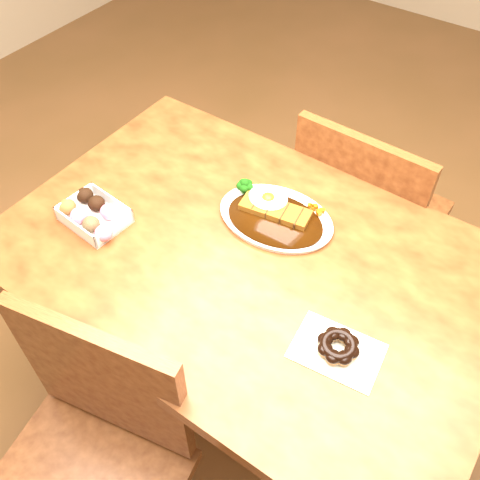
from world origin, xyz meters
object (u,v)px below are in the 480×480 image
Objects in this scene: chair_far at (363,217)px; katsu_curry_plate at (275,214)px; donut_box at (93,214)px; pon_de_ring at (338,347)px; table at (250,281)px; chair_near at (90,467)px.

chair_far is 2.80× the size of katsu_curry_plate.
chair_far is 4.78× the size of donut_box.
pon_de_ring is (0.20, -0.65, 0.29)m from chair_far.
pon_de_ring is (0.29, -0.11, 0.12)m from table.
chair_far is 1.00× the size of chair_near.
table is 0.43m from donut_box.
katsu_curry_plate is at bearing 76.59° from chair_far.
chair_near is at bearing -94.54° from katsu_curry_plate.
donut_box is at bearing -178.52° from pon_de_ring.
table is 6.60× the size of donut_box.
chair_far is 4.49× the size of pon_de_ring.
donut_box reaches higher than pon_de_ring.
donut_box is (-0.39, -0.13, 0.12)m from table.
chair_near reaches higher than katsu_curry_plate.
donut_box is 0.94× the size of pon_de_ring.
table is 0.57m from chair_far.
katsu_curry_plate is (0.05, 0.67, 0.29)m from chair_near.
donut_box is at bearing 116.69° from chair_near.
chair_far is at bearing 80.87° from table.
table is 0.33m from pon_de_ring.
chair_near is at bearing -97.75° from table.
chair_near is (-0.07, -0.54, -0.17)m from table.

